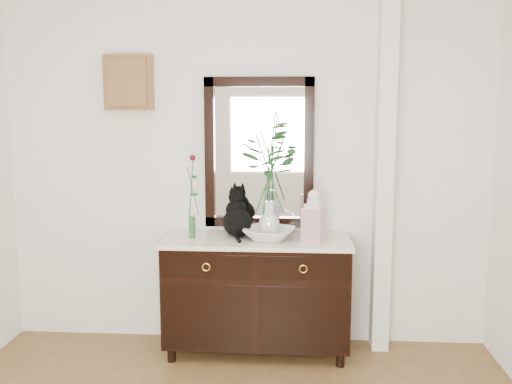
# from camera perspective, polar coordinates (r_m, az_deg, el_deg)

# --- Properties ---
(wall_back) EXTENTS (3.60, 0.04, 2.70)m
(wall_back) POSITION_cam_1_polar(r_m,az_deg,el_deg) (4.22, -1.04, 2.73)
(wall_back) COLOR white
(wall_back) RESTS_ON ground
(pilaster) EXTENTS (0.12, 0.20, 2.70)m
(pilaster) POSITION_cam_1_polar(r_m,az_deg,el_deg) (4.18, 12.68, 2.46)
(pilaster) COLOR white
(pilaster) RESTS_ON ground
(sideboard) EXTENTS (1.33, 0.52, 0.82)m
(sideboard) POSITION_cam_1_polar(r_m,az_deg,el_deg) (4.15, 0.09, -9.74)
(sideboard) COLOR black
(sideboard) RESTS_ON ground
(wall_mirror) EXTENTS (0.80, 0.06, 1.10)m
(wall_mirror) POSITION_cam_1_polar(r_m,az_deg,el_deg) (4.19, 0.31, 3.93)
(wall_mirror) COLOR black
(wall_mirror) RESTS_ON wall_back
(key_cabinet) EXTENTS (0.35, 0.10, 0.40)m
(key_cabinet) POSITION_cam_1_polar(r_m,az_deg,el_deg) (4.32, -12.61, 10.63)
(key_cabinet) COLOR brown
(key_cabinet) RESTS_ON wall_back
(cat) EXTENTS (0.30, 0.34, 0.34)m
(cat) POSITION_cam_1_polar(r_m,az_deg,el_deg) (4.10, -1.89, -2.12)
(cat) COLOR black
(cat) RESTS_ON sideboard
(lotus_bowl) EXTENTS (0.44, 0.44, 0.08)m
(lotus_bowl) POSITION_cam_1_polar(r_m,az_deg,el_deg) (4.01, 1.32, -4.21)
(lotus_bowl) COLOR silver
(lotus_bowl) RESTS_ON sideboard
(vase_branches) EXTENTS (0.53, 0.53, 0.89)m
(vase_branches) POSITION_cam_1_polar(r_m,az_deg,el_deg) (3.94, 1.34, 1.81)
(vase_branches) COLOR silver
(vase_branches) RESTS_ON lotus_bowl
(bud_vase_rose) EXTENTS (0.08, 0.08, 0.60)m
(bud_vase_rose) POSITION_cam_1_polar(r_m,az_deg,el_deg) (4.05, -6.48, -0.39)
(bud_vase_rose) COLOR #2E5E35
(bud_vase_rose) RESTS_ON sideboard
(ginger_jar) EXTENTS (0.18, 0.18, 0.37)m
(ginger_jar) POSITION_cam_1_polar(r_m,az_deg,el_deg) (3.95, 5.79, -2.30)
(ginger_jar) COLOR white
(ginger_jar) RESTS_ON sideboard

